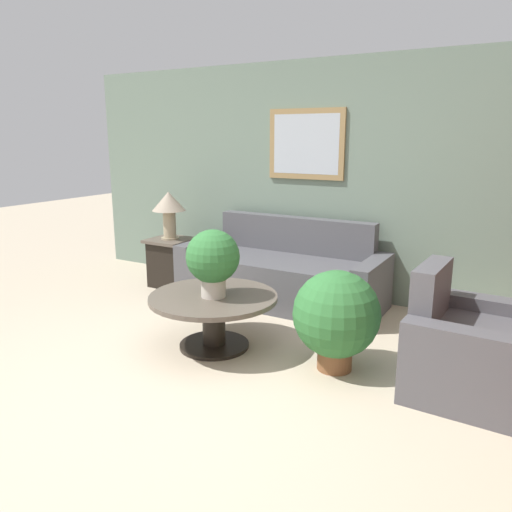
{
  "coord_description": "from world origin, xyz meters",
  "views": [
    {
      "loc": [
        2.05,
        -2.52,
        1.79
      ],
      "look_at": [
        -0.32,
        1.58,
        0.65
      ],
      "focal_mm": 35.0,
      "sensor_mm": 36.0,
      "label": 1
    }
  ],
  "objects_px": {
    "coffee_table": "(214,309)",
    "potted_plant_floor": "(336,316)",
    "couch_main": "(282,275)",
    "side_table": "(171,262)",
    "armchair": "(478,352)",
    "table_lamp": "(169,206)",
    "potted_plant_on_table": "(213,259)"
  },
  "relations": [
    {
      "from": "table_lamp",
      "to": "potted_plant_on_table",
      "type": "xyz_separation_m",
      "value": [
        1.52,
        -1.28,
        -0.18
      ]
    },
    {
      "from": "table_lamp",
      "to": "potted_plant_floor",
      "type": "bearing_deg",
      "value": -23.81
    },
    {
      "from": "couch_main",
      "to": "side_table",
      "type": "distance_m",
      "value": 1.45
    },
    {
      "from": "table_lamp",
      "to": "coffee_table",
      "type": "bearing_deg",
      "value": -39.9
    },
    {
      "from": "armchair",
      "to": "table_lamp",
      "type": "height_order",
      "value": "table_lamp"
    },
    {
      "from": "coffee_table",
      "to": "side_table",
      "type": "xyz_separation_m",
      "value": [
        -1.5,
        1.26,
        -0.04
      ]
    },
    {
      "from": "couch_main",
      "to": "potted_plant_floor",
      "type": "height_order",
      "value": "couch_main"
    },
    {
      "from": "coffee_table",
      "to": "table_lamp",
      "type": "bearing_deg",
      "value": 140.1
    },
    {
      "from": "table_lamp",
      "to": "potted_plant_on_table",
      "type": "bearing_deg",
      "value": -40.09
    },
    {
      "from": "table_lamp",
      "to": "potted_plant_floor",
      "type": "xyz_separation_m",
      "value": [
        2.56,
        -1.13,
        -0.54
      ]
    },
    {
      "from": "potted_plant_floor",
      "to": "couch_main",
      "type": "bearing_deg",
      "value": 131.49
    },
    {
      "from": "potted_plant_on_table",
      "to": "potted_plant_floor",
      "type": "distance_m",
      "value": 1.11
    },
    {
      "from": "coffee_table",
      "to": "table_lamp",
      "type": "relative_size",
      "value": 1.93
    },
    {
      "from": "potted_plant_floor",
      "to": "table_lamp",
      "type": "bearing_deg",
      "value": 156.19
    },
    {
      "from": "couch_main",
      "to": "side_table",
      "type": "bearing_deg",
      "value": -174.59
    },
    {
      "from": "couch_main",
      "to": "armchair",
      "type": "xyz_separation_m",
      "value": [
        2.12,
        -1.1,
        -0.0
      ]
    },
    {
      "from": "table_lamp",
      "to": "potted_plant_floor",
      "type": "distance_m",
      "value": 2.85
    },
    {
      "from": "coffee_table",
      "to": "couch_main",
      "type": "bearing_deg",
      "value": 92.44
    },
    {
      "from": "table_lamp",
      "to": "armchair",
      "type": "bearing_deg",
      "value": -15.19
    },
    {
      "from": "armchair",
      "to": "potted_plant_on_table",
      "type": "distance_m",
      "value": 2.12
    },
    {
      "from": "side_table",
      "to": "potted_plant_on_table",
      "type": "xyz_separation_m",
      "value": [
        1.52,
        -1.28,
        0.5
      ]
    },
    {
      "from": "coffee_table",
      "to": "potted_plant_floor",
      "type": "relative_size",
      "value": 1.38
    },
    {
      "from": "armchair",
      "to": "side_table",
      "type": "xyz_separation_m",
      "value": [
        -3.56,
        0.97,
        -0.0
      ]
    },
    {
      "from": "potted_plant_floor",
      "to": "armchair",
      "type": "bearing_deg",
      "value": 9.29
    },
    {
      "from": "side_table",
      "to": "potted_plant_floor",
      "type": "height_order",
      "value": "potted_plant_floor"
    },
    {
      "from": "armchair",
      "to": "table_lamp",
      "type": "bearing_deg",
      "value": 77.01
    },
    {
      "from": "couch_main",
      "to": "potted_plant_floor",
      "type": "relative_size",
      "value": 2.81
    },
    {
      "from": "side_table",
      "to": "table_lamp",
      "type": "bearing_deg",
      "value": 0.0
    },
    {
      "from": "armchair",
      "to": "table_lamp",
      "type": "relative_size",
      "value": 1.75
    },
    {
      "from": "coffee_table",
      "to": "potted_plant_floor",
      "type": "height_order",
      "value": "potted_plant_floor"
    },
    {
      "from": "coffee_table",
      "to": "table_lamp",
      "type": "height_order",
      "value": "table_lamp"
    },
    {
      "from": "potted_plant_floor",
      "to": "side_table",
      "type": "bearing_deg",
      "value": 156.19
    }
  ]
}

